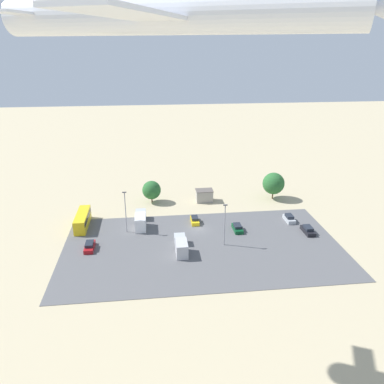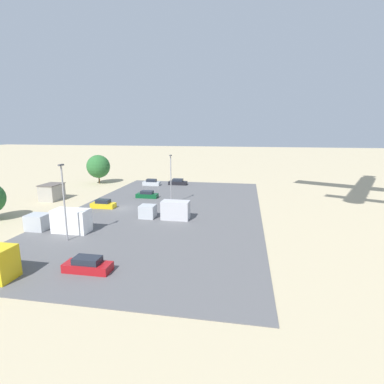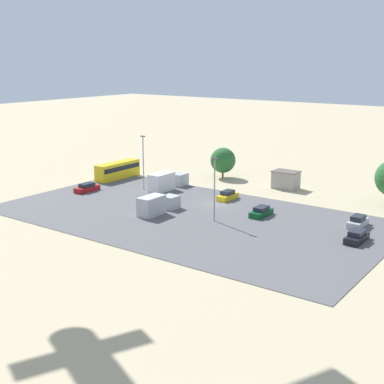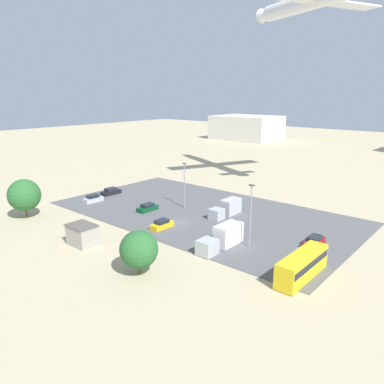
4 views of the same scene
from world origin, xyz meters
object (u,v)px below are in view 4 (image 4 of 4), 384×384
object	(u,v)px
parked_car_0	(93,199)
parked_truck_1	(227,208)
airplane	(316,0)
shed_building	(82,235)
parked_truck_0	(223,238)
bus	(302,265)
parked_car_3	(314,241)
parked_car_2	(148,208)
parked_car_1	(162,224)
parked_car_4	(111,192)

from	to	relation	value
parked_car_0	parked_truck_1	distance (m)	29.60
airplane	shed_building	bearing A→B (deg)	-166.96
parked_truck_0	bus	bearing A→B (deg)	173.93
parked_truck_1	parked_car_3	bearing A→B (deg)	170.17
bus	parked_car_2	world-z (taller)	bus
bus	parked_truck_1	size ratio (longest dim) A/B	1.29
bus	parked_car_2	bearing A→B (deg)	169.88
parked_car_0	parked_truck_1	world-z (taller)	parked_truck_1
parked_car_3	parked_car_0	bearing A→B (deg)	9.99
parked_car_1	parked_car_2	xyz separation A→B (m)	(-9.26, 5.19, -0.04)
parked_car_0	bus	bearing A→B (deg)	-3.45
parked_car_1	parked_car_2	size ratio (longest dim) A/B	0.98
shed_building	parked_car_2	bearing A→B (deg)	105.30
bus	parked_car_4	bearing A→B (deg)	169.67
parked_car_2	airplane	size ratio (longest dim) A/B	0.12
parked_car_1	parked_truck_1	distance (m)	13.96
parked_car_0	parked_truck_0	distance (m)	35.77
bus	parked_truck_0	xyz separation A→B (m)	(-13.54, 1.44, -0.27)
bus	airplane	bearing A→B (deg)	114.86
parked_car_4	airplane	size ratio (longest dim) A/B	0.13
shed_building	parked_car_3	distance (m)	36.01
parked_car_2	parked_truck_1	world-z (taller)	parked_truck_1
parked_car_0	parked_car_4	world-z (taller)	parked_car_0
bus	parked_car_0	distance (m)	49.36
parked_car_4	parked_truck_0	world-z (taller)	parked_truck_0
shed_building	parked_car_4	size ratio (longest dim) A/B	1.00
parked_car_1	parked_car_3	world-z (taller)	parked_car_1
parked_car_4	parked_car_1	bearing A→B (deg)	161.84
parked_car_2	parked_car_4	size ratio (longest dim) A/B	0.95
parked_car_1	parked_car_4	size ratio (longest dim) A/B	0.93
bus	parked_car_2	distance (m)	36.25
bus	parked_truck_1	distance (m)	26.26
parked_car_2	parked_truck_0	bearing A→B (deg)	167.45
parked_car_1	parked_truck_0	bearing A→B (deg)	-178.83
parked_car_4	parked_truck_0	size ratio (longest dim) A/B	0.51
parked_car_1	parked_car_2	bearing A→B (deg)	-29.27
shed_building	parked_car_1	distance (m)	13.86
parked_car_3	airplane	world-z (taller)	airplane
parked_truck_0	shed_building	bearing A→B (deg)	38.11
parked_car_3	parked_truck_0	distance (m)	14.30
parked_car_1	airplane	distance (m)	59.50
parked_car_2	airplane	bearing A→B (deg)	-113.23
parked_car_3	airplane	xyz separation A→B (m)	(-16.89, 31.91, 41.82)
bus	parked_car_2	size ratio (longest dim) A/B	2.31
parked_car_1	airplane	size ratio (longest dim) A/B	0.12
shed_building	parked_car_0	xyz separation A→B (m)	(-18.61, 14.95, -0.89)
parked_car_0	shed_building	bearing A→B (deg)	-38.78
shed_building	parked_car_4	distance (m)	29.72
parked_car_1	bus	bearing A→B (deg)	177.45
parked_car_3	parked_truck_1	size ratio (longest dim) A/B	0.60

